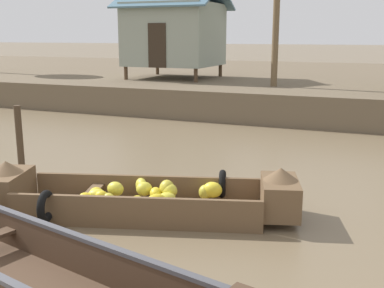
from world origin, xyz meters
TOP-DOWN VIEW (x-y plane):
  - ground_plane at (0.00, 10.00)m, footprint 300.00×300.00m
  - riverbank_strip at (0.00, 22.32)m, footprint 160.00×20.00m
  - banana_boat at (0.97, 3.73)m, footprint 5.21×2.65m
  - viewer_boat at (0.95, 1.00)m, footprint 5.98×2.38m
  - stilt_house_left at (-4.34, 16.84)m, footprint 4.36×3.95m
  - mooring_post at (-2.41, 4.72)m, footprint 0.14×0.14m

SIDE VIEW (x-z plane):
  - ground_plane at x=0.00m, z-range 0.00..0.00m
  - viewer_boat at x=0.95m, z-range -0.17..0.77m
  - banana_boat at x=0.97m, z-range -0.13..0.74m
  - riverbank_strip at x=0.00m, z-range 0.00..1.05m
  - mooring_post at x=-2.41m, z-range 0.00..1.52m
  - stilt_house_left at x=-4.34m, z-range 0.96..5.09m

